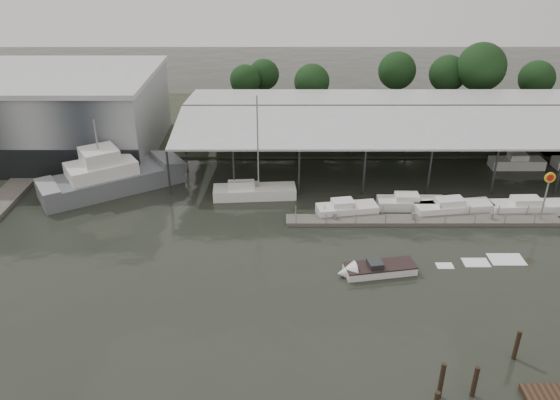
{
  "coord_description": "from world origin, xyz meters",
  "views": [
    {
      "loc": [
        0.3,
        -38.88,
        27.25
      ],
      "look_at": [
        0.37,
        10.08,
        2.5
      ],
      "focal_mm": 35.0,
      "sensor_mm": 36.0,
      "label": 1
    }
  ],
  "objects_px": {
    "grey_trawler": "(112,177)",
    "white_sailboat": "(253,192)",
    "shell_fuel_sign": "(548,187)",
    "speedboat_underway": "(373,270)"
  },
  "relations": [
    {
      "from": "grey_trawler",
      "to": "shell_fuel_sign",
      "type": "bearing_deg",
      "value": -41.89
    },
    {
      "from": "grey_trawler",
      "to": "white_sailboat",
      "type": "height_order",
      "value": "white_sailboat"
    },
    {
      "from": "grey_trawler",
      "to": "white_sailboat",
      "type": "distance_m",
      "value": 16.32
    },
    {
      "from": "shell_fuel_sign",
      "to": "white_sailboat",
      "type": "xyz_separation_m",
      "value": [
        -29.62,
        5.84,
        -3.28
      ]
    },
    {
      "from": "speedboat_underway",
      "to": "white_sailboat",
      "type": "bearing_deg",
      "value": -63.43
    },
    {
      "from": "shell_fuel_sign",
      "to": "speedboat_underway",
      "type": "bearing_deg",
      "value": -153.5
    },
    {
      "from": "shell_fuel_sign",
      "to": "grey_trawler",
      "type": "bearing_deg",
      "value": 170.28
    },
    {
      "from": "shell_fuel_sign",
      "to": "speedboat_underway",
      "type": "xyz_separation_m",
      "value": [
        -18.48,
        -9.22,
        -3.53
      ]
    },
    {
      "from": "white_sailboat",
      "to": "speedboat_underway",
      "type": "xyz_separation_m",
      "value": [
        11.14,
        -15.05,
        -0.25
      ]
    },
    {
      "from": "speedboat_underway",
      "to": "grey_trawler",
      "type": "bearing_deg",
      "value": -41.91
    }
  ]
}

